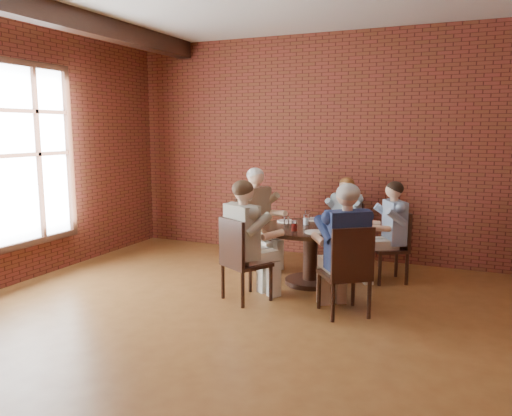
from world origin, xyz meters
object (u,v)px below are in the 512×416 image
at_px(chair_a, 395,244).
at_px(diner_c, 257,218).
at_px(diner_d, 247,241).
at_px(chair_b, 347,231).
at_px(diner_b, 345,222).
at_px(diner_a, 390,232).
at_px(smartphone, 328,233).
at_px(chair_c, 253,229).
at_px(dining_table, 310,244).
at_px(diner_e, 345,250).
at_px(chair_e, 348,269).
at_px(chair_d, 240,257).

bearing_deg(chair_a, diner_c, -118.56).
height_order(chair_a, diner_d, diner_d).
relative_size(chair_b, diner_b, 0.71).
xyz_separation_m(diner_a, diner_c, (-1.87, 0.02, 0.06)).
bearing_deg(smartphone, chair_c, 132.64).
relative_size(diner_a, smartphone, 10.41).
xyz_separation_m(dining_table, diner_c, (-0.97, 0.53, 0.18)).
height_order(diner_c, diner_d, diner_c).
bearing_deg(diner_e, dining_table, -90.00).
xyz_separation_m(chair_a, chair_e, (-0.27, -1.50, 0.02)).
height_order(chair_a, diner_e, diner_e).
relative_size(chair_b, chair_c, 0.92).
bearing_deg(chair_d, diner_a, -105.18).
height_order(diner_b, diner_c, diner_c).
height_order(dining_table, chair_e, chair_e).
bearing_deg(diner_e, chair_b, -114.14).
relative_size(diner_a, chair_b, 1.44).
xyz_separation_m(chair_c, chair_e, (1.76, -1.52, -0.00)).
bearing_deg(chair_c, diner_a, -63.29).
relative_size(dining_table, chair_e, 1.30).
bearing_deg(diner_a, diner_c, -119.76).
xyz_separation_m(diner_c, diner_d, (0.47, -1.40, -0.01)).
relative_size(diner_a, diner_c, 0.92).
bearing_deg(chair_e, chair_b, -113.06).
bearing_deg(chair_d, chair_c, -42.16).
relative_size(diner_b, smartphone, 10.23).
xyz_separation_m(diner_a, diner_e, (-0.26, -1.38, 0.05)).
distance_m(dining_table, diner_d, 1.02).
bearing_deg(diner_c, diner_d, -132.93).
xyz_separation_m(diner_a, diner_d, (-1.40, -1.39, 0.05)).
bearing_deg(dining_table, diner_d, -119.47).
relative_size(diner_a, diner_e, 0.93).
bearing_deg(diner_d, diner_b, -80.38).
bearing_deg(chair_d, diner_e, -146.12).
height_order(diner_a, diner_c, diner_c).
bearing_deg(smartphone, diner_d, -159.43).
xyz_separation_m(diner_d, diner_e, (1.14, 0.01, 0.01)).
bearing_deg(diner_e, chair_e, 90.00).
bearing_deg(chair_a, chair_d, -74.52).
bearing_deg(chair_b, smartphone, -75.17).
relative_size(diner_b, diner_e, 0.91).
height_order(chair_b, chair_e, chair_e).
bearing_deg(diner_e, diner_c, -77.55).
bearing_deg(chair_e, chair_c, -77.55).
height_order(chair_a, chair_e, chair_e).
bearing_deg(dining_table, chair_d, -119.47).
distance_m(chair_b, diner_b, 0.17).
relative_size(diner_d, chair_e, 1.43).
bearing_deg(chair_d, diner_b, -80.81).
distance_m(chair_a, diner_c, 1.96).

